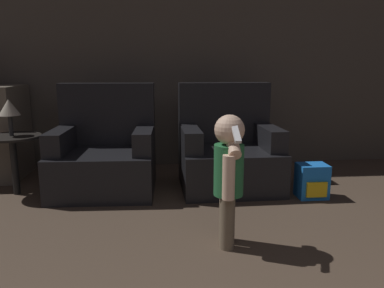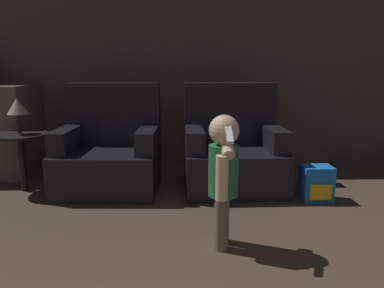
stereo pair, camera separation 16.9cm
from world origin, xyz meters
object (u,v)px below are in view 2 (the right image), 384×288
object	(u,v)px
armchair_left	(110,154)
person_toddler	(223,171)
armchair_right	(233,153)
lamp	(17,107)
toy_backpack	(317,183)

from	to	relation	value
armchair_left	person_toddler	xyz separation A→B (m)	(0.92, -1.22, 0.17)
armchair_left	armchair_right	xyz separation A→B (m)	(1.16, 0.00, 0.00)
armchair_right	lamp	world-z (taller)	armchair_right
person_toddler	toy_backpack	bearing A→B (deg)	141.20
armchair_right	person_toddler	xyz separation A→B (m)	(-0.23, -1.22, 0.17)
armchair_left	toy_backpack	size ratio (longest dim) A/B	3.28
person_toddler	lamp	xyz separation A→B (m)	(-1.71, 1.15, 0.28)
person_toddler	lamp	distance (m)	2.08
toy_backpack	lamp	world-z (taller)	lamp
toy_backpack	lamp	distance (m)	2.71
toy_backpack	lamp	bearing A→B (deg)	172.81
toy_backpack	armchair_left	bearing A→B (deg)	167.74
armchair_right	person_toddler	distance (m)	1.26
lamp	toy_backpack	bearing A→B (deg)	-7.19
armchair_left	toy_backpack	xyz separation A→B (m)	(1.83, -0.40, -0.18)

